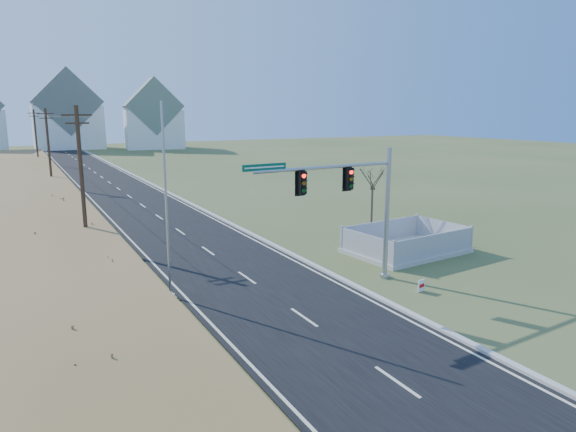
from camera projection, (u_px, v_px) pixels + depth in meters
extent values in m
plane|color=#435127|center=(282.00, 303.00, 23.44)|extent=(260.00, 260.00, 0.00)
cube|color=black|center=(104.00, 179.00, 66.60)|extent=(8.00, 180.00, 0.06)
cube|color=#B2AFA8|center=(137.00, 177.00, 68.51)|extent=(0.30, 180.00, 0.18)
cylinder|color=#422D1E|center=(82.00, 178.00, 32.48)|extent=(0.26, 0.26, 9.00)
cube|color=#422D1E|center=(77.00, 115.00, 31.70)|extent=(1.80, 0.10, 0.10)
cube|color=#422D1E|center=(77.00, 123.00, 31.80)|extent=(1.40, 0.10, 0.10)
cylinder|color=#422D1E|center=(49.00, 148.00, 58.38)|extent=(0.26, 0.26, 9.00)
cube|color=#422D1E|center=(46.00, 114.00, 57.61)|extent=(1.80, 0.10, 0.10)
cube|color=#422D1E|center=(46.00, 118.00, 57.71)|extent=(1.40, 0.10, 0.10)
cylinder|color=#422D1E|center=(36.00, 137.00, 84.28)|extent=(0.26, 0.26, 9.00)
cube|color=#422D1E|center=(34.00, 113.00, 83.51)|extent=(1.80, 0.10, 0.10)
cube|color=#422D1E|center=(34.00, 116.00, 83.61)|extent=(1.40, 0.10, 0.10)
cube|color=white|center=(68.00, 128.00, 120.07)|extent=(15.00, 10.00, 10.00)
cube|color=slate|center=(66.00, 102.00, 118.90)|extent=(15.27, 10.20, 15.27)
cube|color=white|center=(154.00, 129.00, 121.61)|extent=(13.87, 10.31, 9.00)
cube|color=slate|center=(153.00, 106.00, 120.53)|extent=(14.12, 10.51, 13.24)
cylinder|color=#9EA0A5|center=(384.00, 276.00, 27.09)|extent=(0.59, 0.59, 0.20)
cylinder|color=#9EA0A5|center=(387.00, 214.00, 26.43)|extent=(0.25, 0.25, 6.84)
cylinder|color=#9EA0A5|center=(326.00, 167.00, 23.86)|extent=(7.81, 0.71, 0.16)
cube|color=black|center=(349.00, 179.00, 24.70)|extent=(0.36, 0.30, 1.05)
cube|color=black|center=(302.00, 183.00, 23.26)|extent=(0.36, 0.30, 1.05)
cube|color=#04523A|center=(264.00, 167.00, 22.08)|extent=(2.15, 0.19, 0.29)
cube|color=#B7B5AD|center=(406.00, 250.00, 31.94)|extent=(7.40, 5.39, 0.27)
cube|color=#A09FA4|center=(435.00, 245.00, 29.97)|extent=(6.66, 0.71, 1.34)
cube|color=#A09FA4|center=(381.00, 231.00, 33.60)|extent=(6.66, 0.71, 1.34)
cube|color=#A09FA4|center=(366.00, 245.00, 29.97)|extent=(0.50, 4.44, 1.34)
cube|color=#A09FA4|center=(442.00, 231.00, 33.60)|extent=(0.50, 4.44, 1.34)
cube|color=white|center=(421.00, 286.00, 24.89)|extent=(0.48, 0.15, 0.59)
cube|color=red|center=(422.00, 286.00, 24.87)|extent=(0.38, 0.10, 0.17)
cylinder|color=#B7B5AD|center=(171.00, 296.00, 24.11)|extent=(0.41, 0.41, 0.18)
cylinder|color=#9EA0A5|center=(166.00, 203.00, 23.23)|extent=(0.11, 0.11, 9.07)
cylinder|color=#4C3F33|center=(372.00, 211.00, 36.42)|extent=(0.15, 0.15, 3.36)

